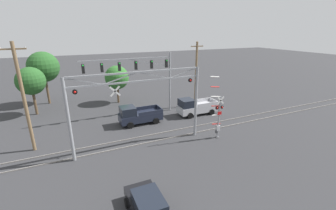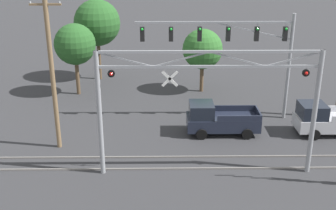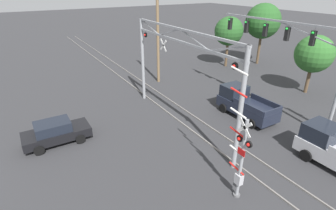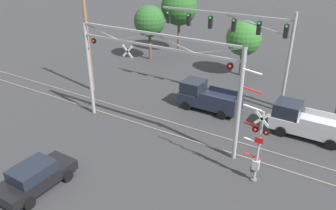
{
  "view_description": "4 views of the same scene",
  "coord_description": "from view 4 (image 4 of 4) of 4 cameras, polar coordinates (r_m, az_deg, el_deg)",
  "views": [
    {
      "loc": [
        -5.33,
        -3.01,
        10.37
      ],
      "look_at": [
        2.24,
        13.82,
        4.1
      ],
      "focal_mm": 24.0,
      "sensor_mm": 36.0,
      "label": 1
    },
    {
      "loc": [
        -2.38,
        -5.86,
        12.06
      ],
      "look_at": [
        -2.1,
        15.79,
        3.76
      ],
      "focal_mm": 45.0,
      "sensor_mm": 36.0,
      "label": 2
    },
    {
      "loc": [
        14.27,
        5.49,
        9.64
      ],
      "look_at": [
        -0.15,
        14.16,
        1.75
      ],
      "focal_mm": 28.0,
      "sensor_mm": 36.0,
      "label": 3
    },
    {
      "loc": [
        11.11,
        -1.37,
        11.76
      ],
      "look_at": [
        0.3,
        16.17,
        1.72
      ],
      "focal_mm": 35.0,
      "sensor_mm": 36.0,
      "label": 4
    }
  ],
  "objects": [
    {
      "name": "rail_track_near",
      "position": [
        23.18,
        -1.81,
        -4.37
      ],
      "size": [
        80.0,
        0.08,
        0.1
      ],
      "primitive_type": "cube",
      "color": "gray",
      "rests_on": "ground_plane"
    },
    {
      "name": "traffic_signal_span",
      "position": [
        26.22,
        13.53,
        11.53
      ],
      "size": [
        10.97,
        0.39,
        7.66
      ],
      "color": "gray",
      "rests_on": "ground_plane"
    },
    {
      "name": "rail_track_far",
      "position": [
        24.23,
        0.06,
        -2.92
      ],
      "size": [
        80.0,
        0.08,
        0.1
      ],
      "primitive_type": "cube",
      "color": "gray",
      "rests_on": "ground_plane"
    },
    {
      "name": "crossing_gantry",
      "position": [
        21.02,
        -2.43,
        6.12
      ],
      "size": [
        11.81,
        0.29,
        7.02
      ],
      "color": "gray",
      "rests_on": "ground_plane"
    },
    {
      "name": "crossing_signal_mast",
      "position": [
        18.05,
        15.2,
        -6.89
      ],
      "size": [
        1.72,
        0.35,
        6.37
      ],
      "color": "gray",
      "rests_on": "ground_plane"
    },
    {
      "name": "pickup_truck_lead",
      "position": [
        26.03,
        6.66,
        1.38
      ],
      "size": [
        4.85,
        2.24,
        2.16
      ],
      "color": "#1E2333",
      "rests_on": "ground_plane"
    },
    {
      "name": "background_tree_far_left_verge",
      "position": [
        32.97,
        13.05,
        11.26
      ],
      "size": [
        3.4,
        3.4,
        5.46
      ],
      "color": "brown",
      "rests_on": "ground_plane"
    },
    {
      "name": "background_tree_beyond_span",
      "position": [
        39.76,
        1.95,
        16.66
      ],
      "size": [
        4.23,
        4.23,
        7.46
      ],
      "color": "brown",
      "rests_on": "ground_plane"
    },
    {
      "name": "utility_pole_left",
      "position": [
        28.91,
        -13.86,
        11.51
      ],
      "size": [
        1.8,
        0.28,
        9.49
      ],
      "color": "brown",
      "rests_on": "ground_plane"
    },
    {
      "name": "pickup_truck_following",
      "position": [
        24.09,
        22.67,
        -2.73
      ],
      "size": [
        5.06,
        2.24,
        2.16
      ],
      "color": "#B7B7BC",
      "rests_on": "ground_plane"
    },
    {
      "name": "sedan_waiting",
      "position": [
        19.05,
        -22.08,
        -11.47
      ],
      "size": [
        2.09,
        4.18,
        1.53
      ],
      "color": "black",
      "rests_on": "ground_plane"
    },
    {
      "name": "background_tree_far_right_verge",
      "position": [
        37.02,
        -3.26,
        14.34
      ],
      "size": [
        3.42,
        3.42,
        6.05
      ],
      "color": "brown",
      "rests_on": "ground_plane"
    }
  ]
}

